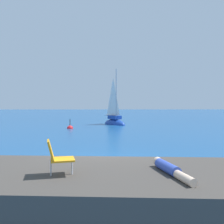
# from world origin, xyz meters

# --- Properties ---
(ground_plane) EXTENTS (160.00, 160.00, 0.00)m
(ground_plane) POSITION_xyz_m (0.00, 0.00, 0.00)
(ground_plane) COLOR navy
(shore_ledge) EXTENTS (7.34, 3.75, 0.71)m
(shore_ledge) POSITION_xyz_m (0.19, -3.17, 0.35)
(shore_ledge) COLOR #423D38
(shore_ledge) RESTS_ON ground
(boulder_seaward) EXTENTS (1.70, 1.92, 1.08)m
(boulder_seaward) POSITION_xyz_m (0.58, -1.69, 0.00)
(boulder_seaward) COLOR #3B3B3D
(boulder_seaward) RESTS_ON ground
(boulder_inland) EXTENTS (1.20, 1.00, 0.71)m
(boulder_inland) POSITION_xyz_m (-1.41, -1.07, 0.00)
(boulder_inland) COLOR #484039
(boulder_inland) RESTS_ON ground
(sailboat_near) EXTENTS (2.86, 3.49, 6.50)m
(sailboat_near) POSITION_xyz_m (1.08, 17.76, 0.35)
(sailboat_near) COLOR #193D99
(sailboat_near) RESTS_ON ground
(person_sunbather) EXTENTS (0.57, 1.74, 0.25)m
(person_sunbather) POSITION_xyz_m (1.70, -3.45, 0.82)
(person_sunbather) COLOR #334CB2
(person_sunbather) RESTS_ON shore_ledge
(beach_chair) EXTENTS (0.69, 0.60, 0.80)m
(beach_chair) POSITION_xyz_m (-0.86, -3.49, 1.15)
(beach_chair) COLOR orange
(beach_chair) RESTS_ON shore_ledge
(marker_buoy) EXTENTS (0.56, 0.56, 1.13)m
(marker_buoy) POSITION_xyz_m (-3.09, 13.59, 0.01)
(marker_buoy) COLOR red
(marker_buoy) RESTS_ON ground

